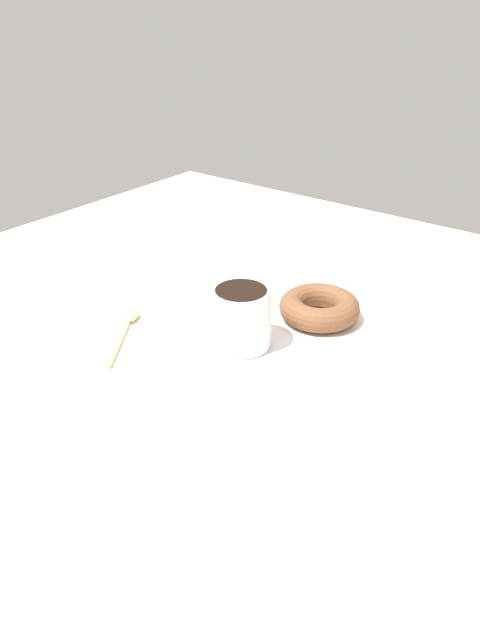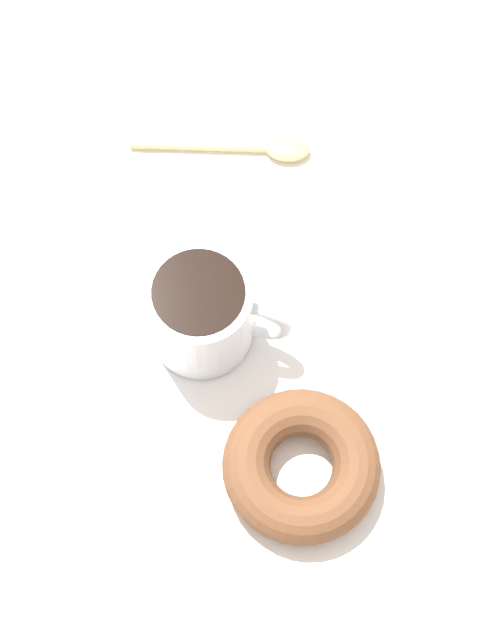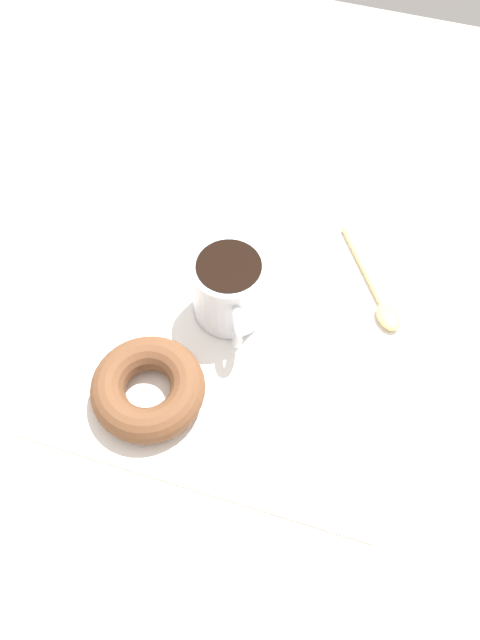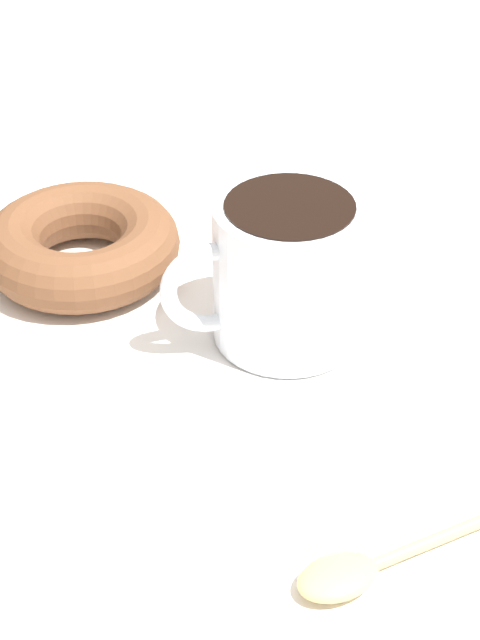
# 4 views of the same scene
# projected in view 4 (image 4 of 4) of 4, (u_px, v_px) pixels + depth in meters

# --- Properties ---
(ground_plane) EXTENTS (1.20, 1.20, 0.02)m
(ground_plane) POSITION_uv_depth(u_px,v_px,m) (281.00, 374.00, 0.57)
(ground_plane) COLOR beige
(napkin) EXTENTS (0.36, 0.36, 0.00)m
(napkin) POSITION_uv_depth(u_px,v_px,m) (240.00, 353.00, 0.57)
(napkin) COLOR white
(napkin) RESTS_ON ground_plane
(coffee_cup) EXTENTS (0.11, 0.08, 0.08)m
(coffee_cup) POSITION_uv_depth(u_px,v_px,m) (290.00, 270.00, 0.55)
(coffee_cup) COLOR silver
(coffee_cup) RESTS_ON napkin
(donut) EXTENTS (0.11, 0.11, 0.03)m
(donut) POSITION_uv_depth(u_px,v_px,m) (82.00, 245.00, 0.62)
(donut) COLOR brown
(donut) RESTS_ON napkin
(spoon) EXTENTS (0.13, 0.10, 0.01)m
(spoon) POSITION_uv_depth(u_px,v_px,m) (385.00, 559.00, 0.44)
(spoon) COLOR #D8B772
(spoon) RESTS_ON napkin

